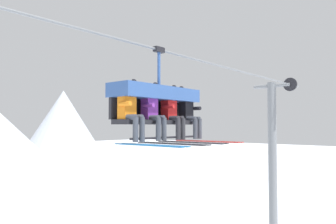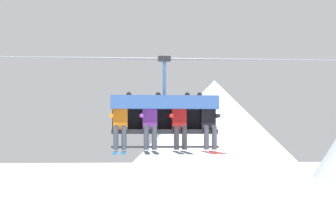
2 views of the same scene
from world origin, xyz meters
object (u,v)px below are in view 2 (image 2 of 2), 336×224
Objects in this scene: skier_orange at (120,121)px; skier_purple at (150,121)px; skier_black at (209,121)px; chairlift_chair at (164,109)px; skier_red at (180,121)px.

skier_orange and skier_purple have the same top height.
skier_purple is 1.00× the size of skier_black.
chairlift_chair is at bearing 167.61° from skier_black.
skier_purple is 0.65m from skier_red.
chairlift_chair is 1.04m from skier_black.
skier_orange is at bearing 180.00° from skier_black.
chairlift_chair reaches higher than skier_red.
skier_black is (0.65, 0.00, 0.00)m from skier_red.
chairlift_chair reaches higher than skier_purple.
skier_orange is at bearing 180.00° from skier_purple.
skier_red is at bearing 0.00° from skier_purple.
skier_orange is 1.00× the size of skier_black.
skier_orange is 1.00× the size of skier_red.
skier_orange is 0.65m from skier_purple.
skier_orange is 1.00× the size of skier_purple.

